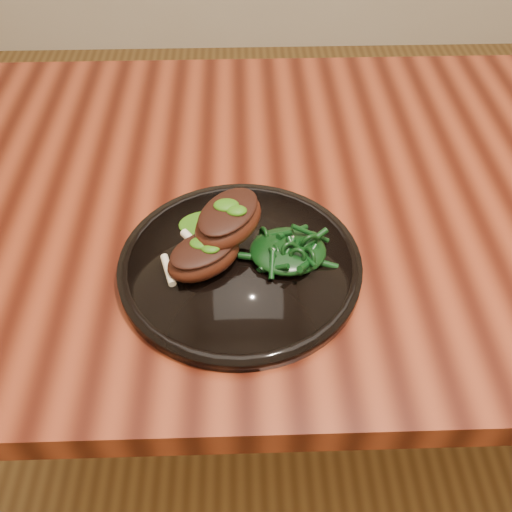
{
  "coord_description": "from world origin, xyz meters",
  "views": [
    {
      "loc": [
        -0.28,
        -0.67,
        1.29
      ],
      "look_at": [
        -0.26,
        -0.18,
        0.78
      ],
      "focal_mm": 40.0,
      "sensor_mm": 36.0,
      "label": 1
    }
  ],
  "objects_px": {
    "desk": "(415,223)",
    "plate": "(240,265)",
    "greens_heap": "(288,247)",
    "lamb_chop_front": "(203,256)"
  },
  "relations": [
    {
      "from": "desk",
      "to": "plate",
      "type": "xyz_separation_m",
      "value": [
        -0.28,
        -0.17,
        0.09
      ]
    },
    {
      "from": "plate",
      "to": "greens_heap",
      "type": "bearing_deg",
      "value": 5.19
    },
    {
      "from": "desk",
      "to": "plate",
      "type": "bearing_deg",
      "value": -148.89
    },
    {
      "from": "desk",
      "to": "greens_heap",
      "type": "distance_m",
      "value": 0.3
    },
    {
      "from": "desk",
      "to": "greens_heap",
      "type": "bearing_deg",
      "value": -143.36
    },
    {
      "from": "lamb_chop_front",
      "to": "greens_heap",
      "type": "bearing_deg",
      "value": 9.02
    },
    {
      "from": "lamb_chop_front",
      "to": "greens_heap",
      "type": "relative_size",
      "value": 1.19
    },
    {
      "from": "desk",
      "to": "lamb_chop_front",
      "type": "xyz_separation_m",
      "value": [
        -0.33,
        -0.18,
        0.12
      ]
    },
    {
      "from": "desk",
      "to": "greens_heap",
      "type": "xyz_separation_m",
      "value": [
        -0.22,
        -0.17,
        0.12
      ]
    },
    {
      "from": "lamb_chop_front",
      "to": "greens_heap",
      "type": "distance_m",
      "value": 0.11
    }
  ]
}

